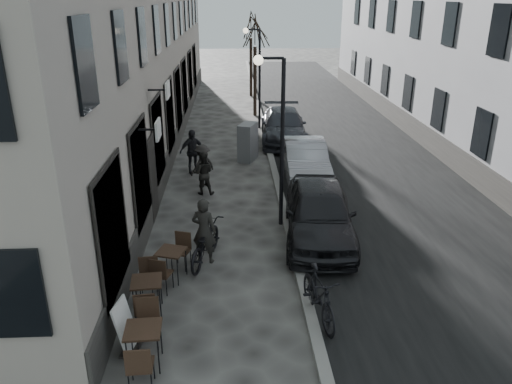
{
  "coord_description": "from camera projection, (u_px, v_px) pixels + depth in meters",
  "views": [
    {
      "loc": [
        -1.44,
        -7.93,
        6.61
      ],
      "look_at": [
        -0.85,
        4.18,
        1.8
      ],
      "focal_mm": 35.0,
      "sensor_mm": 36.0,
      "label": 1
    }
  ],
  "objects": [
    {
      "name": "car_near",
      "position": [
        319.0,
        213.0,
        14.24
      ],
      "size": [
        2.4,
        4.95,
        1.63
      ],
      "primitive_type": "imported",
      "rotation": [
        0.0,
        0.0,
        -0.1
      ],
      "color": "black",
      "rests_on": "ground"
    },
    {
      "name": "moped",
      "position": [
        319.0,
        296.0,
        10.71
      ],
      "size": [
        0.9,
        2.02,
        1.17
      ],
      "primitive_type": "imported",
      "rotation": [
        0.0,
        0.0,
        0.18
      ],
      "color": "black",
      "rests_on": "ground"
    },
    {
      "name": "car_far",
      "position": [
        283.0,
        126.0,
        23.92
      ],
      "size": [
        2.35,
        5.24,
        1.49
      ],
      "primitive_type": "imported",
      "rotation": [
        0.0,
        0.0,
        -0.05
      ],
      "color": "#303339",
      "rests_on": "ground"
    },
    {
      "name": "pedestrian_far",
      "position": [
        192.0,
        151.0,
        19.57
      ],
      "size": [
        1.11,
        0.84,
        1.76
      ],
      "primitive_type": "imported",
      "rotation": [
        0.0,
        0.0,
        0.46
      ],
      "color": "black",
      "rests_on": "ground"
    },
    {
      "name": "bistro_set_b",
      "position": [
        147.0,
        293.0,
        10.98
      ],
      "size": [
        0.73,
        1.66,
        0.96
      ],
      "rotation": [
        0.0,
        0.0,
        0.1
      ],
      "color": "black",
      "rests_on": "ground"
    },
    {
      "name": "streetlamp_near",
      "position": [
        277.0,
        124.0,
        14.27
      ],
      "size": [
        0.9,
        0.28,
        5.09
      ],
      "color": "black",
      "rests_on": "ground"
    },
    {
      "name": "tree_far",
      "position": [
        251.0,
        26.0,
        33.21
      ],
      "size": [
        2.4,
        2.4,
        5.7
      ],
      "color": "black",
      "rests_on": "ground"
    },
    {
      "name": "bicycle",
      "position": [
        205.0,
        243.0,
        13.09
      ],
      "size": [
        1.28,
        2.21,
        1.1
      ],
      "primitive_type": "imported",
      "rotation": [
        0.0,
        0.0,
        2.86
      ],
      "color": "black",
      "rests_on": "ground"
    },
    {
      "name": "cyclist_rider",
      "position": [
        204.0,
        231.0,
        12.96
      ],
      "size": [
        0.75,
        0.59,
        1.79
      ],
      "primitive_type": "imported",
      "rotation": [
        0.0,
        0.0,
        2.86
      ],
      "color": "black",
      "rests_on": "ground"
    },
    {
      "name": "sign_board",
      "position": [
        127.0,
        331.0,
        9.83
      ],
      "size": [
        0.48,
        0.68,
        1.09
      ],
      "rotation": [
        0.0,
        0.0,
        -0.19
      ],
      "color": "black",
      "rests_on": "ground"
    },
    {
      "name": "ground",
      "position": [
        309.0,
        353.0,
        9.87
      ],
      "size": [
        120.0,
        120.0,
        0.0
      ],
      "primitive_type": "plane",
      "color": "#33312E",
      "rests_on": "ground"
    },
    {
      "name": "streetlamp_far",
      "position": [
        256.0,
        67.0,
        25.41
      ],
      "size": [
        0.9,
        0.28,
        5.09
      ],
      "color": "black",
      "rests_on": "ground"
    },
    {
      "name": "bistro_set_a",
      "position": [
        144.0,
        343.0,
        9.39
      ],
      "size": [
        0.71,
        1.68,
        0.98
      ],
      "rotation": [
        0.0,
        0.0,
        0.05
      ],
      "color": "black",
      "rests_on": "ground"
    },
    {
      "name": "pedestrian_mid",
      "position": [
        203.0,
        166.0,
        18.24
      ],
      "size": [
        1.15,
        1.12,
        1.58
      ],
      "primitive_type": "imported",
      "rotation": [
        0.0,
        0.0,
        3.87
      ],
      "color": "#272422",
      "rests_on": "ground"
    },
    {
      "name": "utility_cabinet",
      "position": [
        248.0,
        142.0,
        21.11
      ],
      "size": [
        0.93,
        1.2,
        1.59
      ],
      "primitive_type": "cube",
      "rotation": [
        0.0,
        0.0,
        -0.37
      ],
      "color": "slate",
      "rests_on": "ground"
    },
    {
      "name": "car_mid",
      "position": [
        305.0,
        160.0,
        19.03
      ],
      "size": [
        1.66,
        4.48,
        1.46
      ],
      "primitive_type": "imported",
      "rotation": [
        0.0,
        0.0,
        -0.03
      ],
      "color": "gray",
      "rests_on": "ground"
    },
    {
      "name": "pedestrian_near",
      "position": [
        203.0,
        173.0,
        17.5
      ],
      "size": [
        0.77,
        0.61,
        1.55
      ],
      "primitive_type": "imported",
      "rotation": [
        0.0,
        0.0,
        3.11
      ],
      "color": "black",
      "rests_on": "ground"
    },
    {
      "name": "road",
      "position": [
        339.0,
        137.0,
        24.9
      ],
      "size": [
        7.3,
        60.0,
        0.0
      ],
      "primitive_type": "cube",
      "color": "black",
      "rests_on": "ground"
    },
    {
      "name": "bistro_set_c",
      "position": [
        172.0,
        262.0,
        12.3
      ],
      "size": [
        0.89,
        1.63,
        0.93
      ],
      "rotation": [
        0.0,
        0.0,
        -0.31
      ],
      "color": "black",
      "rests_on": "ground"
    },
    {
      "name": "tree_near",
      "position": [
        255.0,
        32.0,
        27.64
      ],
      "size": [
        2.4,
        2.4,
        5.7
      ],
      "color": "black",
      "rests_on": "ground"
    },
    {
      "name": "kerb",
      "position": [
        266.0,
        137.0,
        24.71
      ],
      "size": [
        0.25,
        60.0,
        0.12
      ],
      "primitive_type": "cube",
      "color": "gray",
      "rests_on": "ground"
    }
  ]
}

